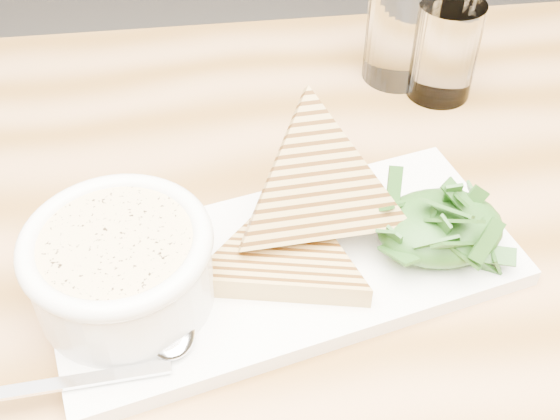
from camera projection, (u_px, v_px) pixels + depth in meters
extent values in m
cube|color=#B07E4E|center=(439.00, 296.00, 0.56)|extent=(1.31, 0.92, 0.04)
cube|color=white|center=(285.00, 267.00, 0.55)|extent=(0.38, 0.22, 0.02)
cylinder|color=white|center=(123.00, 273.00, 0.50)|extent=(0.13, 0.13, 0.05)
cylinder|color=#DEC086|center=(116.00, 244.00, 0.48)|extent=(0.11, 0.11, 0.01)
torus|color=white|center=(115.00, 242.00, 0.48)|extent=(0.13, 0.13, 0.01)
ellipsoid|color=black|center=(440.00, 227.00, 0.54)|extent=(0.10, 0.08, 0.04)
ellipsoid|color=silver|center=(170.00, 331.00, 0.49)|extent=(0.04, 0.05, 0.01)
cube|color=silver|center=(79.00, 381.00, 0.46)|extent=(0.12, 0.01, 0.00)
cylinder|color=white|center=(445.00, 50.00, 0.69)|extent=(0.07, 0.07, 0.10)
cylinder|color=white|center=(401.00, 29.00, 0.71)|extent=(0.07, 0.07, 0.11)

